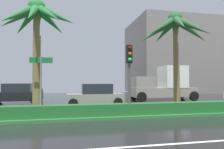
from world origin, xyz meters
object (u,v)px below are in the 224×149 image
Objects in this scene: palm_tree_centre at (175,32)px; box_truck_lead at (164,85)px; car_in_traffic_second at (17,94)px; car_in_traffic_third at (95,95)px; traffic_signal_median_right at (129,66)px; palm_tree_centre_left at (36,24)px; street_name_sign at (41,78)px.

box_truck_lead is at bearing 68.87° from palm_tree_centre.
car_in_traffic_second is 1.00× the size of car_in_traffic_third.
traffic_signal_median_right is at bearing 101.99° from car_in_traffic_third.
palm_tree_centre reaches higher than box_truck_lead.
palm_tree_centre_left is 1.62× the size of traffic_signal_median_right.
car_in_traffic_third is at bearing 24.17° from box_truck_lead.
box_truck_lead is (10.66, 8.56, -0.53)m from street_name_sign.
car_in_traffic_third is (3.34, 5.28, -1.25)m from street_name_sign.
car_in_traffic_third is (-1.14, 5.39, -1.92)m from traffic_signal_median_right.
box_truck_lead is at bearing -155.83° from car_in_traffic_third.
palm_tree_centre is at bearing 16.98° from traffic_signal_median_right.
traffic_signal_median_right is 0.88× the size of car_in_traffic_third.
car_in_traffic_third is 0.67× the size of box_truck_lead.
car_in_traffic_second is at bearing 0.21° from box_truck_lead.
traffic_signal_median_right reaches higher than street_name_sign.
box_truck_lead reaches higher than car_in_traffic_third.
palm_tree_centre is 0.95× the size of box_truck_lead.
palm_tree_centre is 7.43m from car_in_traffic_third.
palm_tree_centre_left reaches higher than car_in_traffic_second.
street_name_sign is 0.70× the size of car_in_traffic_second.
palm_tree_centre_left reaches higher than palm_tree_centre.
traffic_signal_median_right is at bearing 54.53° from box_truck_lead.
box_truck_lead is (11.02, 7.82, -3.39)m from palm_tree_centre_left.
car_in_traffic_second is at bearing -26.59° from car_in_traffic_third.
palm_tree_centre is 1.61× the size of traffic_signal_median_right.
car_in_traffic_second is at bearing 131.43° from traffic_signal_median_right.
car_in_traffic_second is 7.23m from car_in_traffic_third.
palm_tree_centre is 4.00m from traffic_signal_median_right.
palm_tree_centre is at bearing 68.87° from box_truck_lead.
palm_tree_centre is at bearing 144.75° from car_in_traffic_second.
palm_tree_centre is (8.04, 0.13, -0.00)m from palm_tree_centre_left.
palm_tree_centre is at bearing 6.43° from street_name_sign.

